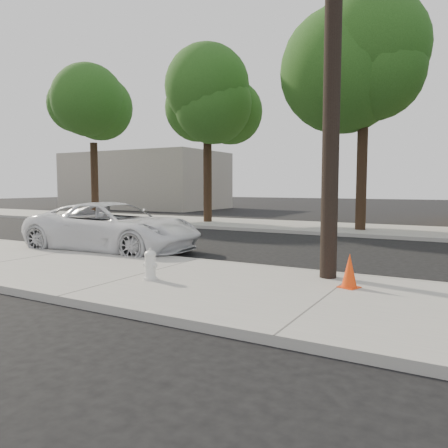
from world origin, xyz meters
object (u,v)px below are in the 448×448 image
at_px(utility_pole, 333,51).
at_px(traffic_cone, 349,271).
at_px(police_cruiser, 114,227).
at_px(fire_hydrant, 150,265).

xyz_separation_m(utility_pole, traffic_cone, (0.60, -0.71, -4.24)).
distance_m(police_cruiser, fire_hydrant, 5.04).
bearing_deg(police_cruiser, traffic_cone, -107.89).
height_order(utility_pole, fire_hydrant, utility_pole).
distance_m(utility_pole, fire_hydrant, 5.60).
height_order(utility_pole, traffic_cone, utility_pole).
bearing_deg(traffic_cone, fire_hydrant, -161.00).
distance_m(fire_hydrant, traffic_cone, 3.87).
relative_size(utility_pole, fire_hydrant, 15.10).
bearing_deg(utility_pole, police_cruiser, 170.66).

